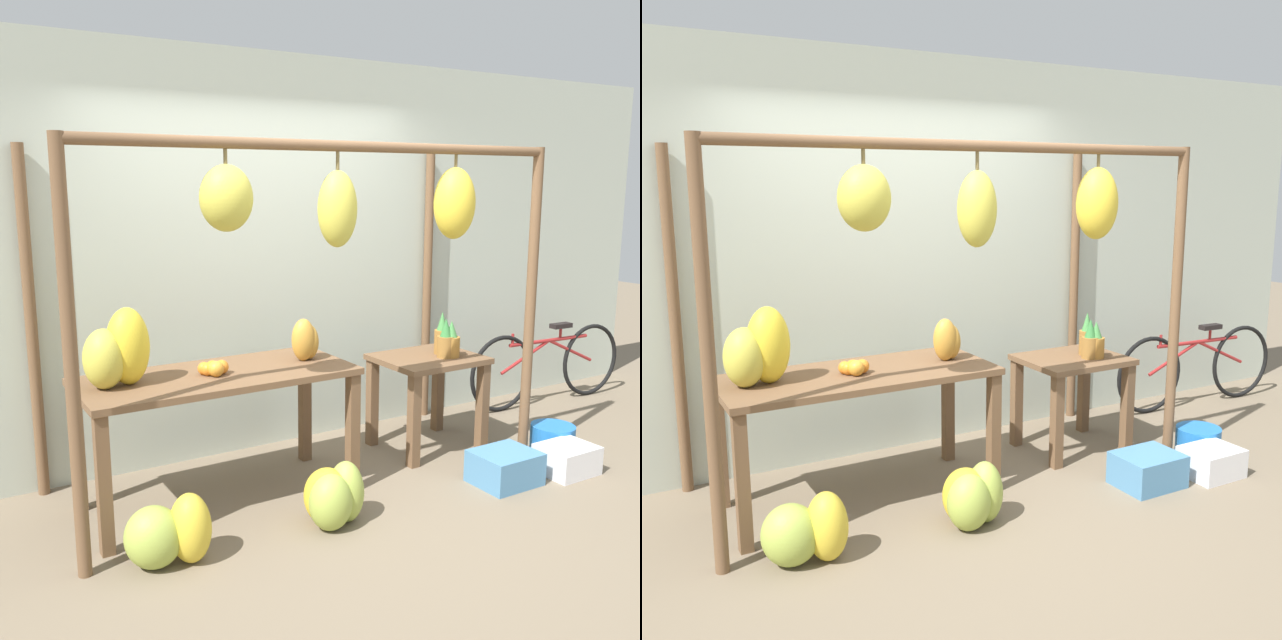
% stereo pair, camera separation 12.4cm
% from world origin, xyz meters
% --- Properties ---
extents(ground_plane, '(20.00, 20.00, 0.00)m').
position_xyz_m(ground_plane, '(0.00, 0.00, 0.00)').
color(ground_plane, '#756651').
extents(shop_wall_back, '(8.00, 0.08, 2.80)m').
position_xyz_m(shop_wall_back, '(0.00, 1.41, 1.40)').
color(shop_wall_back, '#B7C1B2').
rests_on(shop_wall_back, ground_plane).
extents(stall_awning, '(3.10, 1.26, 2.15)m').
position_xyz_m(stall_awning, '(0.04, 0.41, 1.58)').
color(stall_awning, brown).
rests_on(stall_awning, ground_plane).
extents(display_table_main, '(1.64, 0.70, 0.81)m').
position_xyz_m(display_table_main, '(-0.60, 0.67, 0.69)').
color(display_table_main, brown).
rests_on(display_table_main, ground_plane).
extents(display_table_side, '(0.72, 0.59, 0.69)m').
position_xyz_m(display_table_side, '(1.05, 0.73, 0.52)').
color(display_table_side, brown).
rests_on(display_table_side, ground_plane).
extents(banana_pile_on_table, '(0.44, 0.35, 0.44)m').
position_xyz_m(banana_pile_on_table, '(-1.17, 0.69, 1.00)').
color(banana_pile_on_table, yellow).
rests_on(banana_pile_on_table, display_table_main).
extents(orange_pile, '(0.18, 0.16, 0.09)m').
position_xyz_m(orange_pile, '(-0.64, 0.63, 0.85)').
color(orange_pile, orange).
rests_on(orange_pile, display_table_main).
extents(pineapple_cluster, '(0.16, 0.23, 0.31)m').
position_xyz_m(pineapple_cluster, '(1.17, 0.67, 0.81)').
color(pineapple_cluster, olive).
rests_on(pineapple_cluster, display_table_side).
extents(banana_pile_ground_left, '(0.48, 0.35, 0.37)m').
position_xyz_m(banana_pile_ground_left, '(-1.12, 0.10, 0.17)').
color(banana_pile_ground_left, gold).
rests_on(banana_pile_ground_left, ground_plane).
extents(banana_pile_ground_right, '(0.37, 0.35, 0.36)m').
position_xyz_m(banana_pile_ground_right, '(-0.18, 0.04, 0.17)').
color(banana_pile_ground_right, '#9EB247').
rests_on(banana_pile_ground_right, ground_plane).
extents(fruit_crate_white, '(0.40, 0.33, 0.21)m').
position_xyz_m(fruit_crate_white, '(1.08, -0.04, 0.11)').
color(fruit_crate_white, '#4C84B2').
rests_on(fruit_crate_white, ground_plane).
extents(blue_bucket, '(0.31, 0.31, 0.21)m').
position_xyz_m(blue_bucket, '(1.74, 0.15, 0.11)').
color(blue_bucket, blue).
rests_on(blue_bucket, ground_plane).
extents(parked_bicycle, '(1.70, 0.14, 0.71)m').
position_xyz_m(parked_bicycle, '(2.65, 1.02, 0.35)').
color(parked_bicycle, black).
rests_on(parked_bicycle, ground_plane).
extents(papaya_pile, '(0.20, 0.18, 0.27)m').
position_xyz_m(papaya_pile, '(0.01, 0.68, 0.93)').
color(papaya_pile, gold).
rests_on(papaya_pile, display_table_main).
extents(fruit_crate_purple, '(0.36, 0.30, 0.19)m').
position_xyz_m(fruit_crate_purple, '(1.56, -0.13, 0.10)').
color(fruit_crate_purple, silver).
rests_on(fruit_crate_purple, ground_plane).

